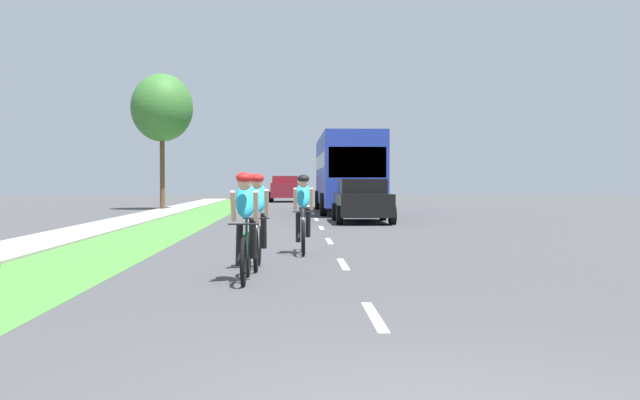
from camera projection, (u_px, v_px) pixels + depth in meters
name	position (u px, v px, depth m)	size (l,w,h in m)	color
ground_plane	(320.00, 226.00, 24.46)	(120.00, 120.00, 0.00)	#424244
grass_verge	(172.00, 226.00, 24.29)	(2.34, 70.00, 0.01)	#478438
sidewalk_concrete	(107.00, 226.00, 24.22)	(1.77, 70.00, 0.10)	#9E998E
lane_markings_center	(316.00, 219.00, 28.46)	(0.12, 52.71, 0.01)	white
cyclist_lead	(246.00, 226.00, 10.89)	(0.42, 1.72, 1.58)	black
cyclist_trailing	(257.00, 220.00, 12.53)	(0.42, 1.72, 1.58)	black
cyclist_distant	(303.00, 213.00, 15.08)	(0.42, 1.72, 1.58)	black
sedan_black	(362.00, 200.00, 26.45)	(1.98, 4.30, 1.52)	black
bus_blue	(347.00, 170.00, 35.11)	(2.78, 11.60, 3.48)	#23389E
suv_maroon	(285.00, 188.00, 52.52)	(2.15, 4.70, 1.79)	maroon
street_tree_far	(162.00, 108.00, 38.02)	(3.10, 3.10, 6.84)	brown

